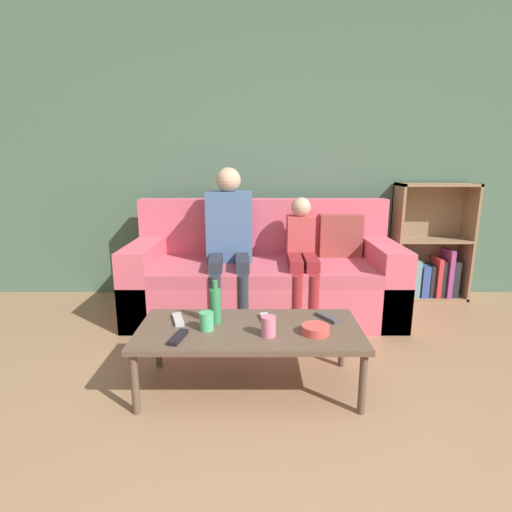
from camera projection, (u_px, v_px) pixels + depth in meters
wall_back at (276, 156)px, 3.66m from camera, size 12.00×0.06×2.60m
couch at (263, 277)px, 3.34m from camera, size 2.16×0.87×0.94m
bookshelf at (426, 256)px, 3.72m from camera, size 0.68×0.28×1.07m
coffee_table at (248, 333)px, 2.20m from camera, size 1.22×0.57×0.36m
person_adult at (227, 233)px, 3.16m from camera, size 0.38×0.62×1.21m
person_child at (300, 252)px, 3.15m from camera, size 0.23×0.61×0.97m
cup_near at (267, 326)px, 2.08m from camera, size 0.08×0.08×0.11m
cup_far at (205, 321)px, 2.15m from camera, size 0.08×0.08×0.10m
tv_remote_0 at (176, 337)px, 2.05m from camera, size 0.08×0.18×0.02m
tv_remote_1 at (326, 317)px, 2.31m from camera, size 0.13×0.17×0.02m
tv_remote_2 at (176, 320)px, 2.28m from camera, size 0.10×0.18×0.02m
tv_remote_3 at (265, 319)px, 2.28m from camera, size 0.09×0.18×0.02m
snack_bowl at (314, 329)px, 2.11m from camera, size 0.15×0.15×0.05m
bottle at (214, 305)px, 2.24m from camera, size 0.06×0.06×0.25m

